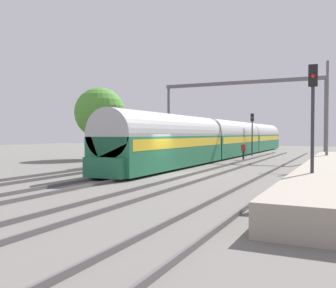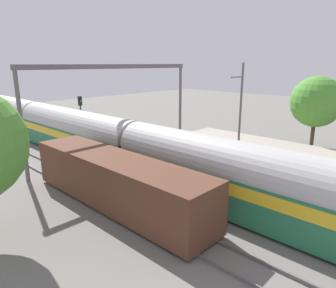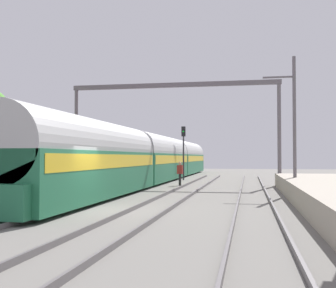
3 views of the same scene
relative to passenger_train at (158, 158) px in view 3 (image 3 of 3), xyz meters
name	(u,v)px [view 3 (image 3 of 3)]	position (x,y,z in m)	size (l,w,h in m)	color
ground	(100,210)	(2.00, -20.38, -1.97)	(120.00, 120.00, 0.00)	slate
track_west	(53,207)	(0.00, -20.38, -1.89)	(1.52, 60.00, 0.16)	#5B5758
track_east	(150,209)	(3.99, -20.38, -1.89)	(1.52, 60.00, 0.16)	#5B5758
track_far_east	(256,212)	(7.98, -20.38, -1.89)	(1.52, 60.00, 0.16)	#5B5758
passenger_train	(158,158)	(0.00, 0.00, 0.00)	(2.93, 49.20, 3.82)	#236B47
freight_car	(59,167)	(-3.99, -11.15, -0.50)	(2.80, 13.00, 2.70)	#563323
person_crossing	(180,171)	(2.79, -5.42, -0.94)	(0.43, 0.30, 1.73)	#272727
railway_signal_far	(183,146)	(1.92, 2.17, 1.15)	(0.36, 0.30, 4.86)	#2D2D33
catenary_gantry	(173,108)	(2.00, -3.68, 3.92)	(16.37, 0.28, 7.86)	#615961
catenary_pole_east_mid	(294,122)	(10.33, -10.48, 2.18)	(1.90, 0.20, 8.00)	#615961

